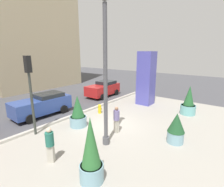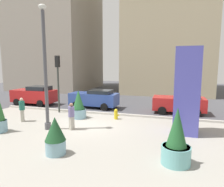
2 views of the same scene
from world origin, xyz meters
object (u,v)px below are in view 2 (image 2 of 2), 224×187
potted_plant_near_left (79,106)px  car_passing_lane (179,103)px  car_curb_west (95,98)px  art_pillar_blue (186,91)px  traffic_light_corner (58,74)px  pedestrian_crossing (71,115)px  lamp_post (45,71)px  potted_plant_near_right (55,136)px  potted_plant_mid_plaza (176,141)px  pedestrian_by_curb (22,108)px  car_intersection (35,95)px  fire_hydrant (116,114)px

potted_plant_near_left → car_passing_lane: size_ratio=0.51×
potted_plant_near_left → car_curb_west: 3.72m
art_pillar_blue → potted_plant_near_left: 7.42m
traffic_light_corner → pedestrian_crossing: 5.26m
lamp_post → potted_plant_near_right: lamp_post is taller
potted_plant_mid_plaza → potted_plant_near_left: size_ratio=1.10×
potted_plant_near_left → car_curb_west: (-0.25, 3.71, -0.06)m
car_curb_west → art_pillar_blue: bearing=-33.5°
traffic_light_corner → potted_plant_near_right: bearing=-59.5°
car_passing_lane → car_curb_west: (-7.25, -0.05, 0.01)m
traffic_light_corner → car_curb_west: bearing=51.1°
traffic_light_corner → pedestrian_by_curb: bearing=-107.6°
art_pillar_blue → pedestrian_by_curb: bearing=-176.2°
traffic_light_corner → car_intersection: size_ratio=1.08×
traffic_light_corner → car_passing_lane: size_ratio=1.13×
fire_hydrant → potted_plant_near_left: bearing=-169.7°
fire_hydrant → pedestrian_by_curb: bearing=-158.2°
potted_plant_near_left → car_intersection: 7.18m
lamp_post → pedestrian_by_curb: bearing=160.2°
art_pillar_blue → potted_plant_near_right: (-5.45, -4.50, -1.56)m
lamp_post → pedestrian_crossing: (1.41, 0.34, -2.60)m
art_pillar_blue → pedestrian_by_curb: art_pillar_blue is taller
potted_plant_near_left → traffic_light_corner: size_ratio=0.45×
fire_hydrant → art_pillar_blue: bearing=-20.6°
art_pillar_blue → pedestrian_by_curb: (-10.45, -0.70, -1.49)m
pedestrian_crossing → car_intersection: bearing=140.4°
potted_plant_mid_plaza → traffic_light_corner: 11.16m
potted_plant_mid_plaza → pedestrian_by_curb: potted_plant_mid_plaza is taller
potted_plant_near_left → pedestrian_crossing: bearing=-72.8°
lamp_post → potted_plant_near_left: bearing=77.4°
car_passing_lane → car_curb_west: size_ratio=0.92×
fire_hydrant → pedestrian_crossing: (-1.89, -2.99, 0.53)m
lamp_post → car_intersection: lamp_post is taller
pedestrian_by_curb → fire_hydrant: bearing=21.8°
lamp_post → pedestrian_crossing: 2.98m
potted_plant_mid_plaza → potted_plant_near_right: 4.99m
potted_plant_mid_plaza → potted_plant_near_left: bearing=142.6°
pedestrian_by_curb → car_passing_lane: bearing=28.8°
lamp_post → car_curb_west: lamp_post is taller
fire_hydrant → pedestrian_by_curb: pedestrian_by_curb is taller
pedestrian_crossing → lamp_post: bearing=-166.4°
potted_plant_mid_plaza → car_curb_west: 11.21m
car_passing_lane → potted_plant_mid_plaza: bearing=-92.1°
potted_plant_mid_plaza → car_passing_lane: potted_plant_mid_plaza is taller
car_intersection → pedestrian_by_curb: (3.06, -5.27, -0.01)m
fire_hydrant → potted_plant_mid_plaza: bearing=-54.4°
traffic_light_corner → car_curb_west: (2.06, 2.56, -2.23)m
potted_plant_mid_plaza → potted_plant_near_left: potted_plant_mid_plaza is taller
lamp_post → car_passing_lane: lamp_post is taller
lamp_post → potted_plant_mid_plaza: 8.07m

